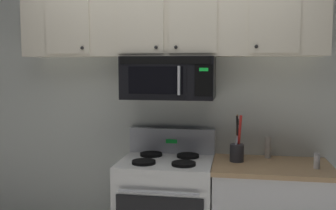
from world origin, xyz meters
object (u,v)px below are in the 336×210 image
object	(u,v)px
utensil_crock_charcoal	(237,149)
pepper_mill	(268,147)
over_range_microwave	(169,78)
salt_shaker	(317,161)

from	to	relation	value
utensil_crock_charcoal	pepper_mill	xyz separation A→B (m)	(0.26, 0.17, -0.01)
pepper_mill	over_range_microwave	bearing A→B (deg)	-172.60
utensil_crock_charcoal	salt_shaker	distance (m)	0.61
over_range_microwave	pepper_mill	world-z (taller)	over_range_microwave
over_range_microwave	pepper_mill	size ratio (longest dim) A/B	4.21
salt_shaker	utensil_crock_charcoal	bearing A→B (deg)	167.95
salt_shaker	pepper_mill	xyz separation A→B (m)	(-0.34, 0.30, 0.03)
utensil_crock_charcoal	salt_shaker	xyz separation A→B (m)	(0.59, -0.13, -0.04)
salt_shaker	pepper_mill	size ratio (longest dim) A/B	0.66
utensil_crock_charcoal	pepper_mill	bearing A→B (deg)	33.45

